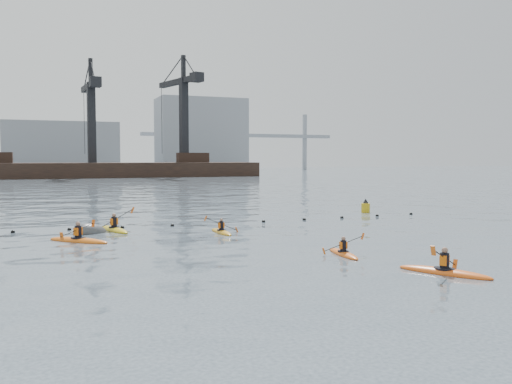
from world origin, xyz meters
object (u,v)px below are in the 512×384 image
at_px(kayaker_4, 444,271).
at_px(mooring_buoy, 91,233).
at_px(kayaker_0, 343,253).
at_px(kayaker_5, 114,229).
at_px(nav_buoy, 366,208).
at_px(kayaker_3, 221,231).
at_px(kayaker_2, 78,240).

height_order(kayaker_4, mooring_buoy, kayaker_4).
height_order(kayaker_0, kayaker_5, kayaker_5).
bearing_deg(mooring_buoy, nav_buoy, 11.46).
relative_size(kayaker_0, mooring_buoy, 1.35).
xyz_separation_m(kayaker_5, nav_buoy, (19.29, 3.69, 0.26)).
distance_m(kayaker_0, kayaker_3, 8.96).
bearing_deg(mooring_buoy, kayaker_5, 20.08).
xyz_separation_m(kayaker_0, kayaker_3, (-2.87, 8.48, 0.00)).
xyz_separation_m(kayaker_4, nav_buoy, (9.46, 20.00, 0.26)).
bearing_deg(nav_buoy, kayaker_5, -169.17).
height_order(kayaker_0, kayaker_2, kayaker_2).
relative_size(mooring_buoy, nav_buoy, 1.78).
bearing_deg(kayaker_4, kayaker_3, -101.25).
bearing_deg(mooring_buoy, kayaker_3, -20.95).
height_order(kayaker_0, mooring_buoy, kayaker_0).
bearing_deg(nav_buoy, mooring_buoy, -168.54).
xyz_separation_m(kayaker_2, mooring_buoy, (0.82, 3.10, -0.11)).
bearing_deg(kayaker_4, kayaker_0, -102.28).
distance_m(kayaker_2, nav_buoy, 22.66).
xyz_separation_m(kayaker_3, kayaker_4, (4.32, -13.19, 0.02)).
bearing_deg(kayaker_0, nav_buoy, 61.34).
bearing_deg(nav_buoy, kayaker_0, -125.51).
distance_m(kayaker_0, kayaker_2, 13.24).
bearing_deg(kayaker_3, kayaker_2, -178.51).
distance_m(kayaker_2, kayaker_4, 17.48).
bearing_deg(kayaker_0, kayaker_5, 132.70).
relative_size(kayaker_0, kayaker_2, 0.94).
height_order(kayaker_2, kayaker_3, kayaker_2).
height_order(kayaker_4, kayaker_5, kayaker_5).
bearing_deg(kayaker_5, kayaker_2, -136.22).
height_order(kayaker_3, nav_buoy, nav_buoy).
xyz_separation_m(kayaker_0, kayaker_2, (-10.55, 8.00, 0.02)).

